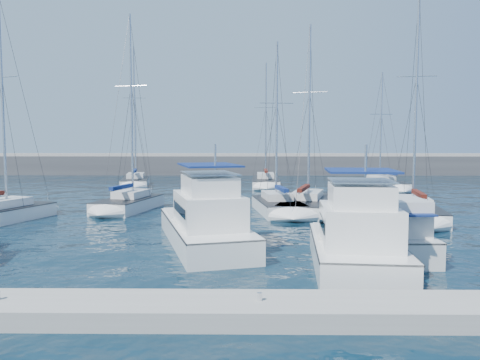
{
  "coord_description": "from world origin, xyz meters",
  "views": [
    {
      "loc": [
        -0.42,
        -24.83,
        5.42
      ],
      "look_at": [
        -0.78,
        4.33,
        3.0
      ],
      "focal_mm": 35.0,
      "sensor_mm": 36.0,
      "label": 1
    }
  ],
  "objects_px": {
    "sailboat_mid_b": "(129,203)",
    "sailboat_back_b": "(266,182)",
    "motor_yacht_port_inner": "(206,224)",
    "sailboat_mid_e": "(415,212)",
    "sailboat_back_c": "(382,185)",
    "motor_yacht_stbd_outer": "(395,237)",
    "motor_yacht_stbd_inner": "(357,243)",
    "sailboat_mid_d": "(306,205)",
    "sailboat_mid_c": "(278,206)",
    "sailboat_back_a": "(135,181)"
  },
  "relations": [
    {
      "from": "sailboat_mid_c",
      "to": "sailboat_mid_e",
      "type": "bearing_deg",
      "value": -25.94
    },
    {
      "from": "sailboat_back_b",
      "to": "motor_yacht_stbd_inner",
      "type": "bearing_deg",
      "value": -85.07
    },
    {
      "from": "sailboat_back_a",
      "to": "sailboat_back_b",
      "type": "height_order",
      "value": "sailboat_back_a"
    },
    {
      "from": "motor_yacht_port_inner",
      "to": "sailboat_back_c",
      "type": "xyz_separation_m",
      "value": [
        17.52,
        28.63,
        -0.62
      ]
    },
    {
      "from": "motor_yacht_port_inner",
      "to": "sailboat_back_b",
      "type": "height_order",
      "value": "sailboat_back_b"
    },
    {
      "from": "sailboat_mid_e",
      "to": "motor_yacht_stbd_outer",
      "type": "bearing_deg",
      "value": -103.94
    },
    {
      "from": "motor_yacht_port_inner",
      "to": "motor_yacht_stbd_outer",
      "type": "relative_size",
      "value": 2.03
    },
    {
      "from": "motor_yacht_stbd_inner",
      "to": "sailboat_mid_e",
      "type": "bearing_deg",
      "value": 66.5
    },
    {
      "from": "motor_yacht_port_inner",
      "to": "sailboat_mid_e",
      "type": "distance_m",
      "value": 16.13
    },
    {
      "from": "motor_yacht_stbd_inner",
      "to": "sailboat_mid_e",
      "type": "relative_size",
      "value": 0.52
    },
    {
      "from": "motor_yacht_port_inner",
      "to": "sailboat_mid_d",
      "type": "bearing_deg",
      "value": 44.65
    },
    {
      "from": "sailboat_mid_d",
      "to": "sailboat_mid_c",
      "type": "bearing_deg",
      "value": -146.82
    },
    {
      "from": "motor_yacht_stbd_inner",
      "to": "sailboat_mid_c",
      "type": "bearing_deg",
      "value": 103.34
    },
    {
      "from": "sailboat_mid_d",
      "to": "sailboat_mid_e",
      "type": "distance_m",
      "value": 7.95
    },
    {
      "from": "motor_yacht_stbd_inner",
      "to": "sailboat_back_c",
      "type": "relative_size",
      "value": 0.61
    },
    {
      "from": "sailboat_mid_d",
      "to": "motor_yacht_stbd_inner",
      "type": "bearing_deg",
      "value": -74.38
    },
    {
      "from": "motor_yacht_port_inner",
      "to": "motor_yacht_stbd_outer",
      "type": "distance_m",
      "value": 9.36
    },
    {
      "from": "motor_yacht_stbd_outer",
      "to": "sailboat_back_b",
      "type": "xyz_separation_m",
      "value": [
        -4.57,
        34.88,
        -0.43
      ]
    },
    {
      "from": "sailboat_mid_e",
      "to": "motor_yacht_port_inner",
      "type": "bearing_deg",
      "value": -138.85
    },
    {
      "from": "motor_yacht_stbd_inner",
      "to": "sailboat_mid_c",
      "type": "height_order",
      "value": "sailboat_mid_c"
    },
    {
      "from": "sailboat_back_a",
      "to": "sailboat_back_c",
      "type": "xyz_separation_m",
      "value": [
        28.85,
        -3.81,
        -0.04
      ]
    },
    {
      "from": "motor_yacht_stbd_outer",
      "to": "sailboat_back_b",
      "type": "height_order",
      "value": "sailboat_back_b"
    },
    {
      "from": "sailboat_back_a",
      "to": "sailboat_back_b",
      "type": "relative_size",
      "value": 1.13
    },
    {
      "from": "motor_yacht_port_inner",
      "to": "sailboat_back_a",
      "type": "relative_size",
      "value": 0.64
    },
    {
      "from": "sailboat_mid_e",
      "to": "sailboat_back_c",
      "type": "distance_m",
      "value": 20.67
    },
    {
      "from": "motor_yacht_stbd_outer",
      "to": "sailboat_mid_b",
      "type": "bearing_deg",
      "value": 137.22
    },
    {
      "from": "motor_yacht_stbd_outer",
      "to": "sailboat_mid_c",
      "type": "relative_size",
      "value": 0.41
    },
    {
      "from": "sailboat_mid_e",
      "to": "sailboat_mid_b",
      "type": "bearing_deg",
      "value": 178.87
    },
    {
      "from": "sailboat_mid_d",
      "to": "sailboat_back_c",
      "type": "bearing_deg",
      "value": 72.9
    },
    {
      "from": "sailboat_mid_d",
      "to": "sailboat_mid_b",
      "type": "bearing_deg",
      "value": -166.05
    },
    {
      "from": "motor_yacht_port_inner",
      "to": "sailboat_mid_c",
      "type": "height_order",
      "value": "sailboat_mid_c"
    },
    {
      "from": "motor_yacht_port_inner",
      "to": "sailboat_mid_e",
      "type": "bearing_deg",
      "value": 15.11
    },
    {
      "from": "motor_yacht_port_inner",
      "to": "sailboat_mid_e",
      "type": "relative_size",
      "value": 0.7
    },
    {
      "from": "sailboat_mid_c",
      "to": "sailboat_mid_e",
      "type": "distance_m",
      "value": 9.76
    },
    {
      "from": "sailboat_back_c",
      "to": "motor_yacht_port_inner",
      "type": "bearing_deg",
      "value": -130.94
    },
    {
      "from": "motor_yacht_stbd_outer",
      "to": "sailboat_mid_d",
      "type": "distance_m",
      "value": 14.54
    },
    {
      "from": "motor_yacht_stbd_inner",
      "to": "sailboat_back_b",
      "type": "xyz_separation_m",
      "value": [
        -2.27,
        37.08,
        -0.62
      ]
    },
    {
      "from": "motor_yacht_stbd_outer",
      "to": "sailboat_mid_c",
      "type": "bearing_deg",
      "value": 108.03
    },
    {
      "from": "motor_yacht_port_inner",
      "to": "sailboat_back_a",
      "type": "height_order",
      "value": "sailboat_back_a"
    },
    {
      "from": "sailboat_mid_b",
      "to": "sailboat_back_b",
      "type": "xyz_separation_m",
      "value": [
        11.6,
        20.08,
        -0.04
      ]
    },
    {
      "from": "sailboat_mid_b",
      "to": "sailboat_mid_e",
      "type": "distance_m",
      "value": 21.34
    },
    {
      "from": "sailboat_mid_b",
      "to": "sailboat_back_b",
      "type": "distance_m",
      "value": 23.19
    },
    {
      "from": "sailboat_mid_b",
      "to": "sailboat_mid_c",
      "type": "xyz_separation_m",
      "value": [
        11.65,
        -1.15,
        -0.03
      ]
    },
    {
      "from": "motor_yacht_port_inner",
      "to": "sailboat_back_b",
      "type": "distance_m",
      "value": 32.87
    },
    {
      "from": "motor_yacht_port_inner",
      "to": "sailboat_mid_c",
      "type": "relative_size",
      "value": 0.84
    },
    {
      "from": "motor_yacht_stbd_outer",
      "to": "sailboat_mid_e",
      "type": "height_order",
      "value": "sailboat_mid_e"
    },
    {
      "from": "sailboat_back_b",
      "to": "sailboat_back_c",
      "type": "bearing_deg",
      "value": -15.37
    },
    {
      "from": "sailboat_mid_d",
      "to": "sailboat_back_c",
      "type": "height_order",
      "value": "sailboat_mid_d"
    },
    {
      "from": "sailboat_back_b",
      "to": "sailboat_mid_c",
      "type": "bearing_deg",
      "value": -88.47
    },
    {
      "from": "sailboat_mid_e",
      "to": "sailboat_back_b",
      "type": "xyz_separation_m",
      "value": [
        -9.32,
        24.26,
        -0.03
      ]
    }
  ]
}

